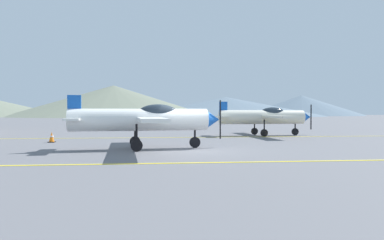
{
  "coord_description": "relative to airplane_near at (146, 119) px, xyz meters",
  "views": [
    {
      "loc": [
        -1.47,
        -14.88,
        1.67
      ],
      "look_at": [
        0.62,
        6.0,
        1.2
      ],
      "focal_mm": 31.9,
      "sensor_mm": 36.0,
      "label": 1
    }
  ],
  "objects": [
    {
      "name": "airplane_near",
      "position": [
        0.0,
        0.0,
        0.0
      ],
      "size": [
        7.08,
        8.13,
        2.43
      ],
      "color": "white",
      "rests_on": "ground_plane"
    },
    {
      "name": "ground_plane",
      "position": [
        2.03,
        -0.82,
        -1.37
      ],
      "size": [
        400.0,
        400.0,
        0.0
      ],
      "primitive_type": "plane",
      "color": "slate"
    },
    {
      "name": "hill_centerleft",
      "position": [
        -17.52,
        126.51,
        5.01
      ],
      "size": [
        81.47,
        81.47,
        12.75
      ],
      "primitive_type": "cone",
      "color": "slate",
      "rests_on": "ground_plane"
    },
    {
      "name": "hill_right",
      "position": [
        75.71,
        157.46,
        3.98
      ],
      "size": [
        62.55,
        62.55,
        10.69
      ],
      "primitive_type": "cone",
      "color": "slate",
      "rests_on": "ground_plane"
    },
    {
      "name": "hill_centerright",
      "position": [
        31.62,
        139.77,
        3.03
      ],
      "size": [
        88.72,
        88.72,
        8.81
      ],
      "primitive_type": "cone",
      "color": "slate",
      "rests_on": "ground_plane"
    },
    {
      "name": "apron_line_near",
      "position": [
        2.03,
        -4.59,
        -1.36
      ],
      "size": [
        80.0,
        0.16,
        0.01
      ],
      "primitive_type": "cube",
      "color": "yellow",
      "rests_on": "ground_plane"
    },
    {
      "name": "traffic_cone_front",
      "position": [
        -5.33,
        3.88,
        -1.08
      ],
      "size": [
        0.36,
        0.36,
        0.59
      ],
      "color": "black",
      "rests_on": "ground_plane"
    },
    {
      "name": "apron_line_far",
      "position": [
        2.03,
        6.86,
        -1.36
      ],
      "size": [
        80.0,
        0.16,
        0.01
      ],
      "primitive_type": "cube",
      "color": "yellow",
      "rests_on": "ground_plane"
    },
    {
      "name": "airplane_mid",
      "position": [
        8.27,
        8.25,
        0.0
      ],
      "size": [
        7.04,
        8.11,
        2.43
      ],
      "color": "silver",
      "rests_on": "ground_plane"
    }
  ]
}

